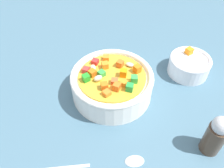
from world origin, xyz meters
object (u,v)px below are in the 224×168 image
soup_bowl_main (112,83)px  pepper_shaker (216,135)px  spoon (92,164)px  side_bowl_small (189,65)px

soup_bowl_main → pepper_shaker: bearing=128.9°
spoon → pepper_shaker: (-20.50, 1.85, 3.89)cm
soup_bowl_main → side_bowl_small: 18.87cm
spoon → side_bowl_small: (-25.82, -17.01, 1.86)cm
spoon → pepper_shaker: size_ratio=2.84×
soup_bowl_main → spoon: size_ratio=0.69×
side_bowl_small → pepper_shaker: 19.70cm
soup_bowl_main → spoon: 16.63cm
soup_bowl_main → pepper_shaker: size_ratio=1.95×
spoon → pepper_shaker: bearing=2.9°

